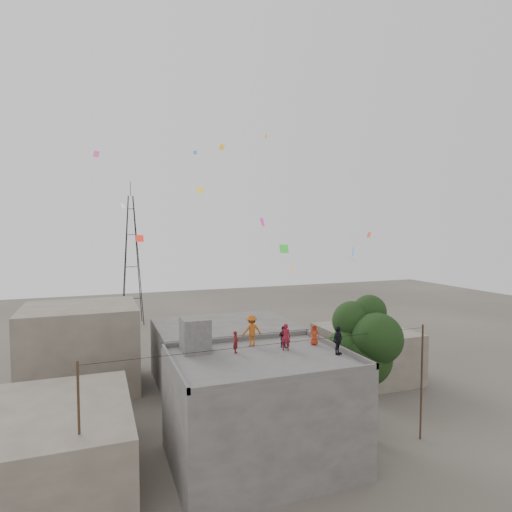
{
  "coord_description": "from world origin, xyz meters",
  "views": [
    {
      "loc": [
        -8.57,
        -22.11,
        13.35
      ],
      "look_at": [
        0.58,
        2.37,
        11.72
      ],
      "focal_mm": 30.0,
      "sensor_mm": 36.0,
      "label": 1
    }
  ],
  "objects_px": {
    "transmission_tower": "(132,260)",
    "person_red_adult": "(286,337)",
    "stair_head_box": "(195,335)",
    "tree": "(365,343)",
    "person_dark_adult": "(338,340)"
  },
  "relations": [
    {
      "from": "stair_head_box",
      "to": "transmission_tower",
      "type": "bearing_deg",
      "value": 91.23
    },
    {
      "from": "tree",
      "to": "person_red_adult",
      "type": "bearing_deg",
      "value": 176.99
    },
    {
      "from": "stair_head_box",
      "to": "transmission_tower",
      "type": "xyz_separation_m",
      "value": [
        -0.8,
        37.4,
        1.97
      ]
    },
    {
      "from": "transmission_tower",
      "to": "tree",
      "type": "bearing_deg",
      "value": -73.91
    },
    {
      "from": "transmission_tower",
      "to": "person_red_adult",
      "type": "bearing_deg",
      "value": -81.4
    },
    {
      "from": "stair_head_box",
      "to": "person_dark_adult",
      "type": "distance_m",
      "value": 8.39
    },
    {
      "from": "transmission_tower",
      "to": "person_dark_adult",
      "type": "distance_m",
      "value": 41.86
    },
    {
      "from": "person_red_adult",
      "to": "transmission_tower",
      "type": "bearing_deg",
      "value": -48.88
    },
    {
      "from": "stair_head_box",
      "to": "person_dark_adult",
      "type": "xyz_separation_m",
      "value": [
        7.6,
        -3.55,
        -0.17
      ]
    },
    {
      "from": "stair_head_box",
      "to": "tree",
      "type": "xyz_separation_m",
      "value": [
        10.57,
        -2.0,
        -1.0
      ]
    },
    {
      "from": "transmission_tower",
      "to": "person_dark_adult",
      "type": "xyz_separation_m",
      "value": [
        8.4,
        -40.95,
        -2.14
      ]
    },
    {
      "from": "stair_head_box",
      "to": "person_red_adult",
      "type": "relative_size",
      "value": 1.22
    },
    {
      "from": "stair_head_box",
      "to": "person_dark_adult",
      "type": "height_order",
      "value": "stair_head_box"
    },
    {
      "from": "person_dark_adult",
      "to": "stair_head_box",
      "type": "bearing_deg",
      "value": 123.79
    },
    {
      "from": "transmission_tower",
      "to": "person_dark_adult",
      "type": "height_order",
      "value": "transmission_tower"
    }
  ]
}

